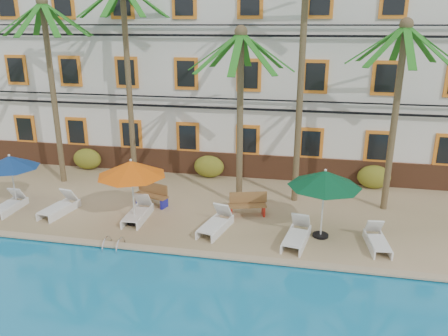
% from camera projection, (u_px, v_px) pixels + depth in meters
% --- Properties ---
extents(ground, '(100.00, 100.00, 0.00)m').
position_uv_depth(ground, '(177.00, 245.00, 15.58)').
color(ground, '#384C23').
rests_on(ground, ground).
extents(pool_deck, '(30.00, 12.00, 0.25)m').
position_uv_depth(pool_deck, '(209.00, 191.00, 20.19)').
color(pool_deck, tan).
rests_on(pool_deck, ground).
extents(pool_coping, '(30.00, 0.35, 0.06)m').
position_uv_depth(pool_coping, '(169.00, 250.00, 14.65)').
color(pool_coping, tan).
rests_on(pool_coping, pool_deck).
extents(hotel_building, '(25.40, 6.44, 10.22)m').
position_uv_depth(hotel_building, '(229.00, 66.00, 23.16)').
color(hotel_building, silver).
rests_on(hotel_building, pool_deck).
extents(palm_a, '(4.12, 4.12, 8.42)m').
position_uv_depth(palm_a, '(50.00, 68.00, 19.49)').
color(palm_a, brown).
rests_on(palm_a, pool_deck).
extents(palm_b, '(4.12, 4.12, 9.19)m').
position_uv_depth(palm_b, '(127.00, 58.00, 19.64)').
color(palm_b, brown).
rests_on(palm_b, pool_deck).
extents(palm_c, '(4.12, 4.12, 7.22)m').
position_uv_depth(palm_c, '(240.00, 94.00, 16.98)').
color(palm_c, brown).
rests_on(palm_c, pool_deck).
extents(palm_d, '(4.12, 4.12, 10.34)m').
position_uv_depth(palm_d, '(303.00, 46.00, 16.86)').
color(palm_d, brown).
rests_on(palm_d, pool_deck).
extents(palm_e, '(4.12, 4.12, 7.49)m').
position_uv_depth(palm_e, '(398.00, 91.00, 16.53)').
color(palm_e, brown).
rests_on(palm_e, pool_deck).
extents(shrub_left, '(1.50, 0.90, 1.10)m').
position_uv_depth(shrub_left, '(87.00, 159.00, 22.74)').
color(shrub_left, '#2C5317').
rests_on(shrub_left, pool_deck).
extents(shrub_mid, '(1.50, 0.90, 1.10)m').
position_uv_depth(shrub_mid, '(209.00, 167.00, 21.53)').
color(shrub_mid, '#2C5317').
rests_on(shrub_mid, pool_deck).
extents(shrub_right, '(1.50, 0.90, 1.10)m').
position_uv_depth(shrub_right, '(374.00, 177.00, 20.08)').
color(shrub_right, '#2C5317').
rests_on(shrub_right, pool_deck).
extents(umbrella_blue, '(2.27, 2.27, 2.27)m').
position_uv_depth(umbrella_blue, '(10.00, 162.00, 17.64)').
color(umbrella_blue, black).
rests_on(umbrella_blue, pool_deck).
extents(umbrella_red, '(2.58, 2.58, 2.58)m').
position_uv_depth(umbrella_red, '(131.00, 169.00, 16.02)').
color(umbrella_red, black).
rests_on(umbrella_red, pool_deck).
extents(umbrella_green, '(2.56, 2.56, 2.56)m').
position_uv_depth(umbrella_green, '(325.00, 179.00, 15.00)').
color(umbrella_green, black).
rests_on(umbrella_green, pool_deck).
extents(lounger_a, '(0.64, 1.75, 0.82)m').
position_uv_depth(lounger_a, '(9.00, 204.00, 17.77)').
color(lounger_a, white).
rests_on(lounger_a, pool_deck).
extents(lounger_b, '(0.98, 1.95, 0.88)m').
position_uv_depth(lounger_b, '(60.00, 206.00, 17.53)').
color(lounger_b, white).
rests_on(lounger_b, pool_deck).
extents(lounger_c, '(0.73, 1.92, 0.90)m').
position_uv_depth(lounger_c, '(138.00, 212.00, 16.98)').
color(lounger_c, white).
rests_on(lounger_c, pool_deck).
extents(lounger_d, '(1.10, 2.01, 0.90)m').
position_uv_depth(lounger_d, '(216.00, 223.00, 16.05)').
color(lounger_d, white).
rests_on(lounger_d, pool_deck).
extents(lounger_e, '(1.01, 2.02, 0.91)m').
position_uv_depth(lounger_e, '(297.00, 235.00, 15.15)').
color(lounger_e, white).
rests_on(lounger_e, pool_deck).
extents(lounger_f, '(0.79, 1.78, 0.81)m').
position_uv_depth(lounger_f, '(377.00, 240.00, 14.86)').
color(lounger_f, white).
rests_on(lounger_f, pool_deck).
extents(bench_left, '(1.57, 0.92, 0.93)m').
position_uv_depth(bench_left, '(153.00, 194.00, 18.31)').
color(bench_left, olive).
rests_on(bench_left, pool_deck).
extents(bench_right, '(1.57, 0.86, 0.93)m').
position_uv_depth(bench_right, '(247.00, 204.00, 17.31)').
color(bench_right, olive).
rests_on(bench_right, pool_deck).
extents(pool_ladder, '(0.54, 0.74, 0.74)m').
position_uv_depth(pool_ladder, '(114.00, 247.00, 14.92)').
color(pool_ladder, silver).
rests_on(pool_ladder, ground).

